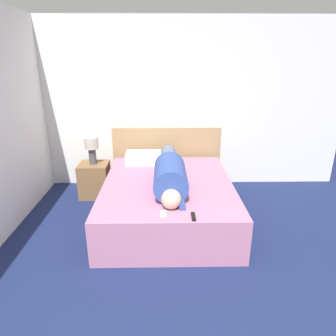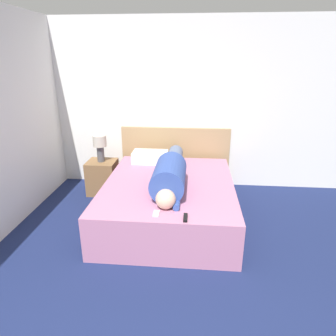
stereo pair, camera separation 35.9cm
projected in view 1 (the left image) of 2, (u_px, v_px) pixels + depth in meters
wall_back at (176, 106)px, 4.71m from camera, size 5.33×0.06×2.60m
bed at (168, 200)px, 3.91m from camera, size 1.63×2.02×0.52m
headboard at (167, 156)px, 4.93m from camera, size 1.75×0.04×0.96m
nightstand at (95, 180)px, 4.56m from camera, size 0.44×0.40×0.52m
table_lamp at (92, 147)px, 4.38m from camera, size 0.20×0.20×0.41m
person_lying at (170, 173)px, 3.68m from camera, size 0.38×1.77×0.38m
pillow_near_headboard at (144, 158)px, 4.50m from camera, size 0.52×0.32×0.16m
tv_remote at (193, 216)px, 2.98m from camera, size 0.04×0.15×0.02m
cell_phone at (163, 214)px, 3.04m from camera, size 0.06×0.13×0.01m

